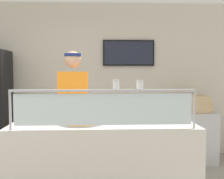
{
  "coord_description": "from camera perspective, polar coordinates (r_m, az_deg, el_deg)",
  "views": [
    {
      "loc": [
        0.92,
        -2.69,
        1.5
      ],
      "look_at": [
        1.07,
        0.36,
        1.31
      ],
      "focal_mm": 46.52,
      "sensor_mm": 36.0,
      "label": 1
    }
  ],
  "objects": [
    {
      "name": "pizza_box_stack",
      "position": [
        4.96,
        15.64,
        -2.69
      ],
      "size": [
        0.5,
        0.47,
        0.27
      ],
      "color": "tan",
      "rests_on": "prep_shelf"
    },
    {
      "name": "pizza_server",
      "position": [
        3.07,
        -5.81,
        -6.07
      ],
      "size": [
        0.14,
        0.29,
        0.01
      ],
      "primitive_type": "cube",
      "rotation": [
        0.0,
        0.0,
        0.24
      ],
      "color": "#ADAFB7",
      "rests_on": "pizza_tray"
    },
    {
      "name": "parmesan_shaker",
      "position": [
        2.75,
        0.79,
        0.88
      ],
      "size": [
        0.06,
        0.06,
        0.1
      ],
      "color": "white",
      "rests_on": "sneeze_guard"
    },
    {
      "name": "pizza_tray",
      "position": [
        3.1,
        -6.0,
        -6.41
      ],
      "size": [
        0.49,
        0.49,
        0.04
      ],
      "color": "#9EA0A8",
      "rests_on": "serving_counter"
    },
    {
      "name": "serving_counter",
      "position": [
        3.19,
        -1.73,
        -15.24
      ],
      "size": [
        1.96,
        0.66,
        0.95
      ],
      "primitive_type": "cube",
      "color": "silver",
      "rests_on": "ground"
    },
    {
      "name": "sneeze_guard",
      "position": [
        2.76,
        -1.65,
        -2.75
      ],
      "size": [
        1.78,
        0.06,
        0.38
      ],
      "color": "#B2B5BC",
      "rests_on": "serving_counter"
    },
    {
      "name": "shop_rear_unit",
      "position": [
        5.17,
        -2.13,
        1.97
      ],
      "size": [
        6.36,
        0.13,
        2.7
      ],
      "color": "beige",
      "rests_on": "ground"
    },
    {
      "name": "prep_shelf",
      "position": [
        5.05,
        15.52,
        -8.94
      ],
      "size": [
        0.7,
        0.55,
        0.84
      ],
      "primitive_type": "cube",
      "color": "#B7BABF",
      "rests_on": "ground"
    },
    {
      "name": "pepper_flake_shaker",
      "position": [
        2.78,
        5.48,
        0.82
      ],
      "size": [
        0.06,
        0.06,
        0.09
      ],
      "color": "white",
      "rests_on": "sneeze_guard"
    },
    {
      "name": "worker_figure",
      "position": [
        3.77,
        -7.59,
        -4.03
      ],
      "size": [
        0.41,
        0.5,
        1.76
      ],
      "color": "#23232D",
      "rests_on": "ground"
    }
  ]
}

